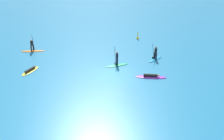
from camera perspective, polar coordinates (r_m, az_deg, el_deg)
name	(u,v)px	position (r m, az deg, el deg)	size (l,w,h in m)	color
ground_plane	(112,74)	(27.24, 0.00, -0.95)	(120.00, 120.00, 0.00)	#1E6B93
surfer_on_blue_board	(154,56)	(31.22, 9.71, 3.22)	(2.24, 2.35, 2.02)	#1E8CD1
surfer_on_green_board	(116,62)	(29.07, 0.92, 1.85)	(2.77, 1.53, 2.28)	#23B266
surfer_on_yellow_board	(29,70)	(29.30, -18.54, -0.10)	(1.76, 2.69, 0.36)	yellow
surfer_on_orange_board	(31,48)	(34.94, -18.11, 4.84)	(3.16, 0.98, 2.30)	orange
surfer_on_purple_board	(150,76)	(26.82, 8.72, -1.44)	(3.35, 1.08, 0.40)	purple
marker_buoy	(137,38)	(38.42, 5.70, 7.41)	(0.39, 0.39, 1.22)	yellow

